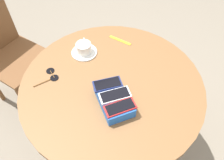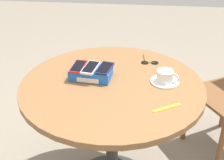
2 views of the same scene
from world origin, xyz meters
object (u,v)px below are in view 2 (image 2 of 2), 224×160
object	(u,v)px
phone_white	(91,68)
sunglasses	(149,62)
round_table	(112,106)
coffee_cup	(166,76)
phone_box	(91,73)
lanyard_strap	(167,108)
saucer	(165,81)
phone_red	(78,66)
phone_navy	(105,68)

from	to	relation	value
phone_white	sunglasses	distance (m)	0.38
round_table	coffee_cup	size ratio (longest dim) A/B	8.35
phone_box	coffee_cup	xyz separation A→B (m)	(0.39, -0.01, 0.01)
phone_box	lanyard_strap	size ratio (longest dim) A/B	1.54
saucer	sunglasses	bearing A→B (deg)	109.79
phone_red	coffee_cup	bearing A→B (deg)	-1.62
phone_box	phone_white	world-z (taller)	phone_white
round_table	phone_navy	xyz separation A→B (m)	(-0.04, 0.05, 0.20)
phone_box	coffee_cup	distance (m)	0.39
round_table	sunglasses	xyz separation A→B (m)	(0.19, 0.26, 0.14)
phone_box	saucer	size ratio (longest dim) A/B	1.51
round_table	sunglasses	size ratio (longest dim) A/B	6.99
phone_navy	saucer	world-z (taller)	phone_navy
phone_box	coffee_cup	size ratio (longest dim) A/B	1.97
phone_red	sunglasses	xyz separation A→B (m)	(0.37, 0.21, -0.06)
round_table	saucer	xyz separation A→B (m)	(0.27, 0.04, 0.15)
saucer	sunglasses	xyz separation A→B (m)	(-0.08, 0.22, -0.00)
phone_box	sunglasses	size ratio (longest dim) A/B	1.65
lanyard_strap	phone_red	bearing A→B (deg)	151.30
lanyard_strap	phone_navy	bearing A→B (deg)	142.40
coffee_cup	sunglasses	size ratio (longest dim) A/B	0.84
sunglasses	phone_red	bearing A→B (deg)	-150.45
phone_box	round_table	bearing A→B (deg)	-23.28
phone_navy	lanyard_strap	bearing A→B (deg)	-37.60
round_table	coffee_cup	xyz separation A→B (m)	(0.27, 0.04, 0.18)
phone_red	sunglasses	distance (m)	0.43
phone_white	phone_red	bearing A→B (deg)	172.41
lanyard_strap	coffee_cup	bearing A→B (deg)	89.44
saucer	phone_box	bearing A→B (deg)	178.78
phone_red	coffee_cup	xyz separation A→B (m)	(0.45, -0.01, -0.02)
phone_box	phone_navy	distance (m)	0.08
sunglasses	coffee_cup	bearing A→B (deg)	-69.74
round_table	phone_white	size ratio (longest dim) A/B	6.21
saucer	round_table	bearing A→B (deg)	-171.12
coffee_cup	lanyard_strap	size ratio (longest dim) A/B	0.78
phone_white	saucer	distance (m)	0.39
phone_red	lanyard_strap	xyz separation A→B (m)	(0.45, -0.25, -0.06)
round_table	phone_red	bearing A→B (deg)	163.67
phone_white	saucer	world-z (taller)	phone_white
phone_white	sunglasses	xyz separation A→B (m)	(0.30, 0.22, -0.06)
phone_red	coffee_cup	distance (m)	0.45
phone_red	phone_navy	bearing A→B (deg)	-3.01
phone_box	phone_red	xyz separation A→B (m)	(-0.07, 0.00, 0.03)
round_table	phone_box	xyz separation A→B (m)	(-0.12, 0.05, 0.17)
phone_navy	coffee_cup	bearing A→B (deg)	-1.00
round_table	phone_red	xyz separation A→B (m)	(-0.18, 0.05, 0.20)
phone_navy	saucer	size ratio (longest dim) A/B	0.99
lanyard_strap	sunglasses	bearing A→B (deg)	99.93
saucer	lanyard_strap	xyz separation A→B (m)	(0.00, -0.24, -0.00)
phone_red	lanyard_strap	size ratio (longest dim) A/B	1.00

